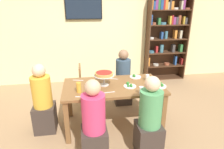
{
  "coord_description": "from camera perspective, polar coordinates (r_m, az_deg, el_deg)",
  "views": [
    {
      "loc": [
        -0.47,
        -2.85,
        1.99
      ],
      "look_at": [
        0.0,
        0.1,
        0.89
      ],
      "focal_mm": 30.84,
      "sensor_mm": 36.0,
      "label": 1
    }
  ],
  "objects": [
    {
      "name": "water_glass_clear_far",
      "position": [
        2.86,
        8.67,
        -4.63
      ],
      "size": [
        0.06,
        0.06,
        0.11
      ],
      "primitive_type": "cylinder",
      "color": "white",
      "rests_on": "dining_table"
    },
    {
      "name": "salad_plate_far_diner",
      "position": [
        3.18,
        13.83,
        -3.23
      ],
      "size": [
        0.24,
        0.24,
        0.06
      ],
      "color": "white",
      "rests_on": "dining_table"
    },
    {
      "name": "diner_far_right",
      "position": [
        3.98,
        3.25,
        -1.92
      ],
      "size": [
        0.34,
        0.34,
        1.15
      ],
      "rotation": [
        0.0,
        0.0,
        -1.57
      ],
      "color": "#382D28",
      "rests_on": "ground_plane"
    },
    {
      "name": "rear_partition",
      "position": [
        5.1,
        -3.8,
        13.53
      ],
      "size": [
        8.0,
        0.12,
        2.8
      ],
      "primitive_type": "cube",
      "color": "beige",
      "rests_on": "ground_plane"
    },
    {
      "name": "cutlery_fork_near",
      "position": [
        2.89,
        -0.91,
        -5.31
      ],
      "size": [
        0.18,
        0.03,
        0.0
      ],
      "primitive_type": "cube",
      "rotation": [
        0.0,
        0.0,
        0.09
      ],
      "color": "silver",
      "rests_on": "dining_table"
    },
    {
      "name": "beer_glass_amber_tall",
      "position": [
        2.91,
        -9.81,
        -3.8
      ],
      "size": [
        0.07,
        0.07,
        0.16
      ],
      "primitive_type": "cylinder",
      "color": "gold",
      "rests_on": "dining_table"
    },
    {
      "name": "deep_dish_pizza_stand",
      "position": [
        3.08,
        -2.38,
        -0.07
      ],
      "size": [
        0.33,
        0.33,
        0.22
      ],
      "color": "silver",
      "rests_on": "dining_table"
    },
    {
      "name": "diner_head_west",
      "position": [
        3.3,
        -19.71,
        -8.09
      ],
      "size": [
        0.34,
        0.34,
        1.15
      ],
      "color": "#382D28",
      "rests_on": "ground_plane"
    },
    {
      "name": "salad_plate_near_diner",
      "position": [
        3.09,
        5.25,
        -3.29
      ],
      "size": [
        0.2,
        0.2,
        0.07
      ],
      "color": "white",
      "rests_on": "dining_table"
    },
    {
      "name": "ground_plane",
      "position": [
        3.5,
        0.26,
        -14.38
      ],
      "size": [
        12.0,
        12.0,
        0.0
      ],
      "primitive_type": "plane",
      "color": "#9E7A56"
    },
    {
      "name": "diner_near_right",
      "position": [
        2.71,
        11.05,
        -13.68
      ],
      "size": [
        0.34,
        0.34,
        1.15
      ],
      "rotation": [
        0.0,
        0.0,
        1.57
      ],
      "color": "#382D28",
      "rests_on": "ground_plane"
    },
    {
      "name": "water_glass_clear_near",
      "position": [
        3.36,
        10.43,
        -0.94
      ],
      "size": [
        0.06,
        0.06,
        0.11
      ],
      "primitive_type": "cylinder",
      "color": "white",
      "rests_on": "dining_table"
    },
    {
      "name": "television",
      "position": [
        4.96,
        -8.39,
        18.86
      ],
      "size": [
        0.89,
        0.05,
        0.52
      ],
      "color": "black"
    },
    {
      "name": "dining_table",
      "position": [
        3.18,
        0.28,
        -4.72
      ],
      "size": [
        1.61,
        0.88,
        0.74
      ],
      "color": "brown",
      "rests_on": "ground_plane"
    },
    {
      "name": "cutlery_fork_far",
      "position": [
        2.79,
        -9.01,
        -6.55
      ],
      "size": [
        0.18,
        0.05,
        0.0
      ],
      "primitive_type": "cube",
      "rotation": [
        0.0,
        0.0,
        -0.21
      ],
      "color": "silver",
      "rests_on": "dining_table"
    },
    {
      "name": "bookshelf",
      "position": [
        5.41,
        15.92,
        11.14
      ],
      "size": [
        1.1,
        0.3,
        2.21
      ],
      "color": "#422819",
      "rests_on": "ground_plane"
    },
    {
      "name": "chair_far_left",
      "position": [
        3.88,
        -7.68,
        -2.78
      ],
      "size": [
        0.4,
        0.4,
        0.87
      ],
      "rotation": [
        0.0,
        0.0,
        -1.57
      ],
      "color": "brown",
      "rests_on": "ground_plane"
    },
    {
      "name": "cutlery_knife_far",
      "position": [
        3.39,
        -9.96,
        -1.68
      ],
      "size": [
        0.18,
        0.06,
        0.0
      ],
      "primitive_type": "cube",
      "rotation": [
        0.0,
        0.0,
        2.89
      ],
      "color": "silver",
      "rests_on": "dining_table"
    },
    {
      "name": "salad_plate_spare",
      "position": [
        3.49,
        6.85,
        -0.61
      ],
      "size": [
        0.2,
        0.2,
        0.06
      ],
      "color": "white",
      "rests_on": "dining_table"
    },
    {
      "name": "diner_near_left",
      "position": [
        2.58,
        -5.33,
        -15.26
      ],
      "size": [
        0.34,
        0.34,
        1.15
      ],
      "rotation": [
        0.0,
        0.0,
        1.57
      ],
      "color": "#382D28",
      "rests_on": "ground_plane"
    },
    {
      "name": "cutlery_knife_near",
      "position": [
        3.4,
        0.26,
        -1.26
      ],
      "size": [
        0.17,
        0.08,
        0.0
      ],
      "primitive_type": "cube",
      "rotation": [
        0.0,
        0.0,
        2.74
      ],
      "color": "silver",
      "rests_on": "dining_table"
    }
  ]
}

